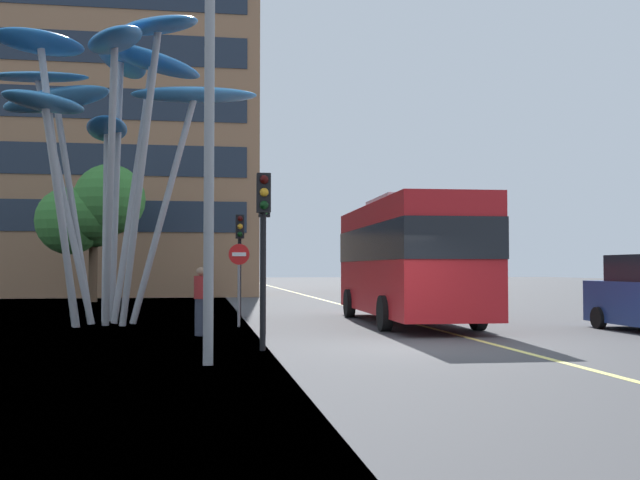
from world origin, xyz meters
TOP-DOWN VIEW (x-y plane):
  - ground at (-0.70, 0.00)m, footprint 120.00×240.00m
  - red_bus at (1.63, 6.89)m, footprint 3.06×10.05m
  - leaf_sculpture at (-7.33, 8.09)m, footprint 8.38×8.80m
  - traffic_light_kerb_near at (-3.34, -0.08)m, footprint 0.28×0.42m
  - traffic_light_kerb_far at (-3.00, 3.80)m, footprint 0.28×0.42m
  - traffic_light_island_mid at (-3.31, 10.04)m, footprint 0.28×0.42m
  - street_lamp at (-4.17, -2.17)m, footprint 1.39×0.44m
  - tree_pavement_near at (-9.91, 22.91)m, footprint 5.32×3.76m
  - tree_pavement_far at (-8.01, 31.45)m, footprint 4.78×3.33m
  - pedestrian at (-4.59, 3.69)m, footprint 0.34×0.34m
  - no_entry_sign at (-3.51, 6.36)m, footprint 0.60×0.12m
  - backdrop_building at (-13.68, 35.21)m, footprint 24.87×13.69m

SIDE VIEW (x-z plane):
  - ground at x=-0.70m, z-range -0.10..0.00m
  - pedestrian at x=-4.59m, z-range 0.00..1.72m
  - no_entry_sign at x=-3.51m, z-range 0.40..2.79m
  - red_bus at x=1.63m, z-range 0.18..4.01m
  - traffic_light_island_mid at x=-3.31m, z-range 0.79..4.26m
  - traffic_light_kerb_near at x=-3.34m, z-range 0.82..4.44m
  - traffic_light_kerb_far at x=-3.00m, z-range 0.85..4.64m
  - tree_pavement_near at x=-9.91m, z-range 1.04..7.82m
  - street_lamp at x=-4.17m, z-range 1.02..8.58m
  - tree_pavement_far at x=-8.01m, z-range 1.80..9.37m
  - leaf_sculpture at x=-7.33m, z-range 2.38..11.80m
  - backdrop_building at x=-13.68m, z-range 0.00..25.47m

